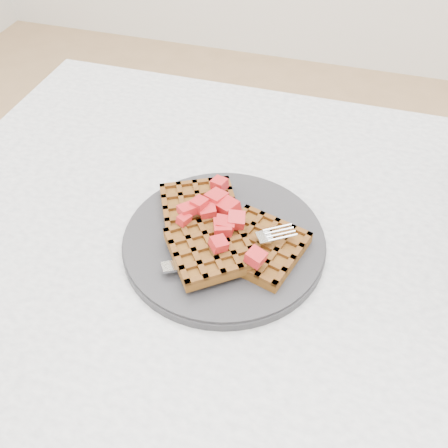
% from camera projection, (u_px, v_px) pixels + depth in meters
% --- Properties ---
extents(table, '(1.20, 0.80, 0.75)m').
position_uv_depth(table, '(320.00, 320.00, 0.71)').
color(table, silver).
rests_on(table, ground).
extents(plate, '(0.27, 0.27, 0.02)m').
position_uv_depth(plate, '(224.00, 241.00, 0.65)').
color(plate, '#252528').
rests_on(plate, table).
extents(waffles, '(0.22, 0.21, 0.03)m').
position_uv_depth(waffles, '(223.00, 233.00, 0.64)').
color(waffles, brown).
rests_on(waffles, plate).
extents(strawberry_pile, '(0.15, 0.15, 0.02)m').
position_uv_depth(strawberry_pile, '(224.00, 216.00, 0.62)').
color(strawberry_pile, maroon).
rests_on(strawberry_pile, waffles).
extents(fork, '(0.16, 0.12, 0.02)m').
position_uv_depth(fork, '(239.00, 253.00, 0.62)').
color(fork, silver).
rests_on(fork, plate).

